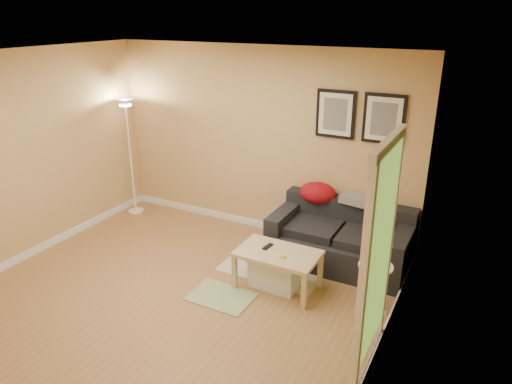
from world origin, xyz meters
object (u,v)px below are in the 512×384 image
at_px(sofa, 340,236).
at_px(side_table, 373,288).
at_px(storage_bin, 276,272).
at_px(coffee_table, 278,270).
at_px(floor_lamp, 131,161).
at_px(book_stack, 375,262).

distance_m(sofa, side_table, 1.04).
distance_m(sofa, storage_bin, 0.99).
bearing_deg(sofa, coffee_table, -116.77).
relative_size(storage_bin, floor_lamp, 0.31).
height_order(storage_bin, side_table, side_table).
xyz_separation_m(sofa, book_stack, (0.63, -0.82, 0.21)).
xyz_separation_m(coffee_table, book_stack, (1.07, 0.06, 0.36)).
bearing_deg(side_table, coffee_table, -176.42).
relative_size(side_table, floor_lamp, 0.30).
bearing_deg(coffee_table, storage_bin, 147.70).
xyz_separation_m(coffee_table, storage_bin, (-0.04, 0.04, -0.06)).
xyz_separation_m(side_table, floor_lamp, (-4.02, 0.86, 0.58)).
xyz_separation_m(sofa, floor_lamp, (-3.38, 0.05, 0.48)).
distance_m(sofa, book_stack, 1.06).
bearing_deg(storage_bin, book_stack, 0.78).
height_order(coffee_table, storage_bin, coffee_table).
relative_size(coffee_table, floor_lamp, 0.51).
bearing_deg(book_stack, floor_lamp, 159.70).
xyz_separation_m(sofa, storage_bin, (-0.48, -0.84, -0.20)).
bearing_deg(storage_bin, sofa, 60.04).
height_order(coffee_table, side_table, side_table).
xyz_separation_m(sofa, side_table, (0.64, -0.81, -0.10)).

